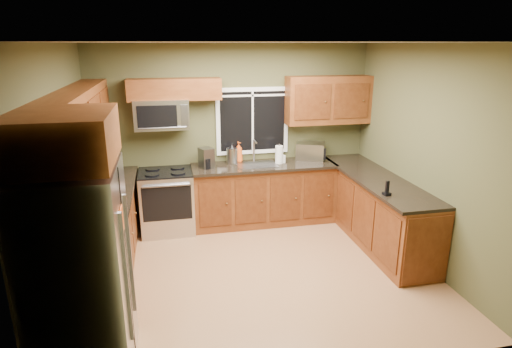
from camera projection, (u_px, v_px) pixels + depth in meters
name	position (u px, v px, depth m)	size (l,w,h in m)	color
floor	(258.00, 272.00, 5.26)	(4.20, 4.20, 0.00)	#966742
ceiling	(258.00, 42.00, 4.46)	(4.20, 4.20, 0.00)	white
back_wall	(233.00, 135.00, 6.54)	(4.20, 4.20, 0.00)	#464728
front_wall	(309.00, 232.00, 3.18)	(4.20, 4.20, 0.00)	#464728
left_wall	(61.00, 178.00, 4.44)	(3.60, 3.60, 0.00)	#464728
right_wall	(424.00, 157.00, 5.28)	(3.60, 3.60, 0.00)	#464728
window	(253.00, 121.00, 6.53)	(1.12, 0.03, 1.02)	white
base_cabinets_left	(106.00, 235.00, 5.21)	(0.60, 2.65, 0.90)	brown
countertop_left	(104.00, 199.00, 5.08)	(0.65, 2.65, 0.04)	black
base_cabinets_back	(264.00, 194.00, 6.61)	(2.17, 0.60, 0.90)	brown
countertop_back	(264.00, 166.00, 6.45)	(2.17, 0.65, 0.04)	black
base_cabinets_peninsula	(375.00, 210.00, 5.99)	(0.60, 2.52, 0.90)	brown
countertop_peninsula	(376.00, 178.00, 5.85)	(0.65, 2.50, 0.04)	black
upper_cabinets_left	(80.00, 121.00, 4.77)	(0.33, 2.65, 0.72)	brown
upper_cabinets_back_left	(175.00, 89.00, 6.01)	(1.30, 0.33, 0.30)	brown
upper_cabinets_back_right	(328.00, 100.00, 6.53)	(1.30, 0.33, 0.72)	brown
upper_cabinet_over_fridge	(62.00, 138.00, 3.10)	(0.72, 0.90, 0.38)	brown
refrigerator	(81.00, 276.00, 3.43)	(0.74, 0.90, 1.80)	#B7B7BC
range	(167.00, 201.00, 6.28)	(0.76, 0.69, 0.94)	#B7B7BC
microwave	(162.00, 114.00, 6.04)	(0.76, 0.41, 0.42)	#B7B7BC
sink	(256.00, 164.00, 6.43)	(0.60, 0.42, 0.36)	slate
toaster_oven	(310.00, 151.00, 6.69)	(0.52, 0.48, 0.27)	#B7B7BC
coffee_maker	(206.00, 159.00, 6.25)	(0.24, 0.28, 0.29)	slate
kettle	(232.00, 155.00, 6.44)	(0.21, 0.21, 0.30)	#B7B7BC
paper_towel_roll	(279.00, 155.00, 6.46)	(0.13, 0.13, 0.30)	white
soap_bottle_a	(239.00, 152.00, 6.54)	(0.12, 0.12, 0.31)	#DD5114
soap_bottle_b	(282.00, 157.00, 6.50)	(0.08, 0.08, 0.18)	white
cordless_phone	(387.00, 191.00, 5.13)	(0.09, 0.09, 0.18)	black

